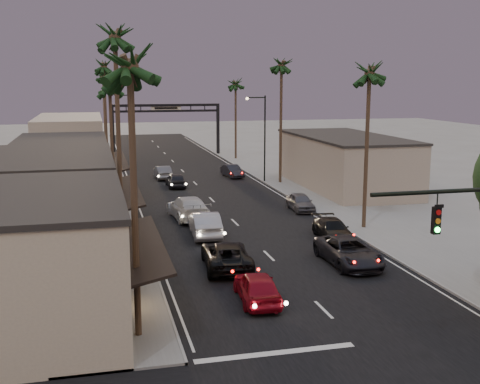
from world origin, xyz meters
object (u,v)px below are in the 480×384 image
oncoming_red (257,287)px  curbside_near (349,251)px  arch (166,116)px  palm_la (129,56)px  palm_lb (115,30)px  palm_rc (236,81)px  oncoming_silver (205,224)px  palm_lc (109,81)px  palm_ra (370,67)px  oncoming_pickup (226,255)px  streetlight_right (262,131)px  palm_far (103,74)px  curbside_black (333,229)px  palm_ld (104,63)px  streetlight_left (120,125)px  palm_rb (282,61)px

oncoming_red → curbside_near: bearing=-142.7°
arch → palm_la: 61.88m
arch → palm_lb: size_ratio=1.00×
palm_rc → oncoming_silver: size_ratio=2.36×
arch → oncoming_silver: arch is taller
palm_lc → palm_ra: palm_ra is taller
palm_rc → oncoming_red: 54.32m
palm_rc → oncoming_pickup: bearing=-104.0°
streetlight_right → palm_lc: bearing=-149.9°
arch → oncoming_silver: size_ratio=2.94×
palm_ra → streetlight_right: bearing=94.6°
palm_far → palm_ra: bearing=-72.6°
curbside_black → arch: bearing=99.5°
palm_rc → oncoming_pickup: (-11.63, -46.73, -9.71)m
palm_ld → palm_lc: bearing=-90.0°
streetlight_left → palm_far: size_ratio=0.68×
palm_rb → streetlight_left: bearing=137.9°
arch → curbside_near: size_ratio=2.73×
palm_rb → palm_far: bearing=116.4°
palm_rb → arch: bearing=108.3°
arch → palm_la: bearing=-98.0°
palm_far → oncoming_pickup: bearing=-85.0°
oncoming_silver → oncoming_pickup: bearing=92.3°
oncoming_pickup → oncoming_silver: size_ratio=1.06×
arch → curbside_near: bearing=-85.7°
curbside_black → palm_la: bearing=-134.1°
arch → palm_ra: size_ratio=1.15×
palm_lb → oncoming_pickup: 14.59m
arch → palm_rb: 28.24m
palm_lc → palm_far: palm_far is taller
palm_rc → palm_rb: bearing=-90.0°
streetlight_right → oncoming_silver: streetlight_right is taller
palm_lc → palm_rc: size_ratio=1.00×
palm_rb → palm_lc: bearing=-155.1°
streetlight_right → palm_ld: size_ratio=0.63×
streetlight_left → oncoming_silver: streetlight_left is taller
palm_la → palm_lc: palm_la is taller
arch → streetlight_right: size_ratio=1.69×
oncoming_silver → curbside_black: size_ratio=1.12×
palm_lb → curbside_black: size_ratio=3.29×
streetlight_left → arch: bearing=60.0°
palm_la → palm_ld: 46.01m
streetlight_right → palm_rb: (1.68, -1.00, 7.09)m
streetlight_left → curbside_near: bearing=-75.3°
palm_lc → curbside_black: (13.89, -14.23, -9.80)m
streetlight_right → oncoming_red: bearing=-106.2°
streetlight_left → palm_rb: (15.52, -14.00, 7.09)m
palm_ld → curbside_near: 42.36m
palm_rc → curbside_near: (-4.59, -47.73, -9.70)m
palm_la → curbside_near: 18.05m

